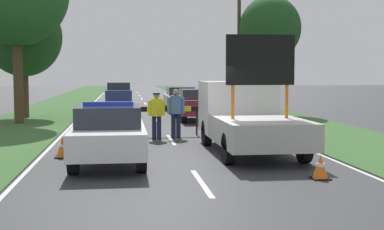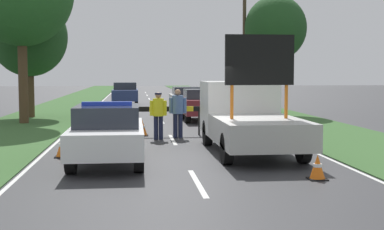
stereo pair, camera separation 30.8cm
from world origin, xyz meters
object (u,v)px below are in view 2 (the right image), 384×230
Objects in this scene: traffic_cone_near_police at (317,167)px; roadside_tree_mid_left at (29,37)px; utility_pole at (244,37)px; traffic_cone_lane_edge at (81,133)px; traffic_cone_near_truck at (142,128)px; traffic_cone_behind_barrier at (99,124)px; police_officer at (158,111)px; traffic_cone_centre_front at (63,147)px; queued_car_wagon_maroon at (200,104)px; queued_car_hatch_blue at (125,93)px; work_truck at (247,116)px; queued_car_van_white at (186,98)px; roadside_tree_near_left at (276,29)px; road_barrier at (164,111)px; pedestrian_civilian at (178,109)px; police_car at (108,133)px.

traffic_cone_near_police is 19.94m from roadside_tree_mid_left.
traffic_cone_lane_edge is at bearing -123.64° from utility_pole.
traffic_cone_behind_barrier reaches higher than traffic_cone_near_truck.
traffic_cone_near_police is (3.13, -7.44, -0.71)m from police_officer.
queued_car_wagon_maroon is (5.17, 10.78, 0.51)m from traffic_cone_centre_front.
queued_car_hatch_blue is at bearing 92.71° from traffic_cone_near_truck.
roadside_tree_mid_left reaches higher than traffic_cone_centre_front.
traffic_cone_behind_barrier is 6.46m from queued_car_wagon_maroon.
traffic_cone_near_truck is 2.22m from traffic_cone_behind_barrier.
work_truck is 1.44× the size of queued_car_wagon_maroon.
queued_car_hatch_blue is at bearing -61.93° from queued_car_van_white.
roadside_tree_mid_left reaches higher than work_truck.
traffic_cone_centre_front is at bearing -94.02° from traffic_cone_lane_edge.
traffic_cone_near_truck is 0.15× the size of queued_car_wagon_maroon.
roadside_tree_near_left is (9.86, 14.50, 4.47)m from traffic_cone_centre_front.
traffic_cone_centre_front is 18.09m from roadside_tree_near_left.
road_barrier is at bearing -53.14° from roadside_tree_mid_left.
queued_car_van_white is 0.69× the size of roadside_tree_near_left.
work_truck is 15.76m from roadside_tree_mid_left.
queued_car_van_white is (5.07, 17.21, 0.48)m from traffic_cone_centre_front.
traffic_cone_near_truck is at bearing -56.92° from roadside_tree_mid_left.
queued_car_hatch_blue reaches higher than road_barrier.
road_barrier is 12.51m from queued_car_van_white.
traffic_cone_lane_edge is 0.10× the size of roadside_tree_near_left.
queued_car_wagon_maroon is at bearing 105.93° from queued_car_hatch_blue.
pedestrian_civilian is at bearing 76.21° from queued_car_wagon_maroon.
work_truck is at bearing 125.95° from police_officer.
utility_pole is at bearing -125.40° from queued_car_wagon_maroon.
queued_car_wagon_maroon is (3.88, 11.89, 0.02)m from police_car.
pedestrian_civilian is at bearing -68.34° from road_barrier.
traffic_cone_behind_barrier is (-0.71, 7.37, -0.46)m from police_car.
police_car is 0.54× the size of utility_pole.
police_officer reaches higher than traffic_cone_lane_edge.
police_officer reaches higher than traffic_cone_near_police.
traffic_cone_centre_front is at bearing 3.61° from work_truck.
utility_pole reaches higher than pedestrian_civilian.
queued_car_van_white is at bearing 24.07° from roadside_tree_mid_left.
traffic_cone_lane_edge is 15.62m from roadside_tree_near_left.
roadside_tree_near_left is at bearing 55.77° from traffic_cone_centre_front.
traffic_cone_near_police is 0.85× the size of traffic_cone_behind_barrier.
work_truck is 15.04m from utility_pole.
work_truck reaches higher than traffic_cone_near_police.
traffic_cone_centre_front is at bearing 73.58° from queued_car_van_white.
road_barrier is (-2.23, 4.19, -0.13)m from work_truck.
roadside_tree_near_left is (8.57, 15.61, 3.99)m from police_car.
police_officer is at bearing 80.52° from queued_car_van_white.
traffic_cone_lane_edge is at bearing 86.95° from queued_car_hatch_blue.
traffic_cone_near_police is at bearing 94.68° from work_truck.
work_truck is at bearing -69.76° from road_barrier.
work_truck is 3.83m from pedestrian_civilian.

